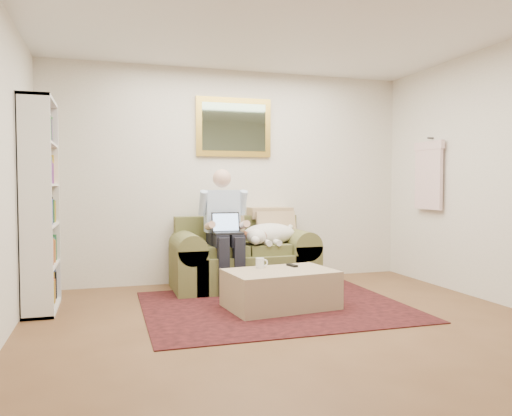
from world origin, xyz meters
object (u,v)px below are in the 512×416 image
seated_man (226,230)px  laptop (227,228)px  sofa (243,263)px  coffee_mug (260,263)px  bookshelf (40,205)px  sleeping_dog (269,234)px  ottoman (280,289)px

seated_man → laptop: (-0.00, -0.06, 0.03)m
sofa → laptop: bearing=-139.0°
sofa → laptop: 0.55m
coffee_mug → seated_man: bearing=103.6°
laptop → coffee_mug: laptop is taller
coffee_mug → bookshelf: 2.17m
sofa → coffee_mug: bearing=-94.5°
sleeping_dog → ottoman: sleeping_dog is taller
seated_man → bookshelf: size_ratio=0.69×
sofa → bookshelf: 2.28m
sleeping_dog → bookshelf: bookshelf is taller
seated_man → sleeping_dog: seated_man is taller
seated_man → laptop: size_ratio=4.33×
laptop → ottoman: (0.33, -0.84, -0.54)m
seated_man → sleeping_dog: bearing=7.1°
seated_man → bookshelf: (-1.87, -0.30, 0.31)m
ottoman → bookshelf: bookshelf is taller
coffee_mug → laptop: bearing=104.8°
sleeping_dog → bookshelf: size_ratio=0.34×
sleeping_dog → coffee_mug: size_ratio=6.72×
coffee_mug → sleeping_dog: bearing=65.5°
seated_man → sofa: bearing=31.5°
sofa → seated_man: size_ratio=1.19×
laptop → ottoman: size_ratio=0.31×
seated_man → coffee_mug: (0.18, -0.73, -0.27)m
sleeping_dog → coffee_mug: (-0.36, -0.80, -0.20)m
sleeping_dog → ottoman: 1.09m
ottoman → coffee_mug: coffee_mug is taller
laptop → bookshelf: bookshelf is taller
seated_man → coffee_mug: seated_man is taller
sofa → seated_man: 0.50m
sleeping_dog → seated_man: bearing=-172.9°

